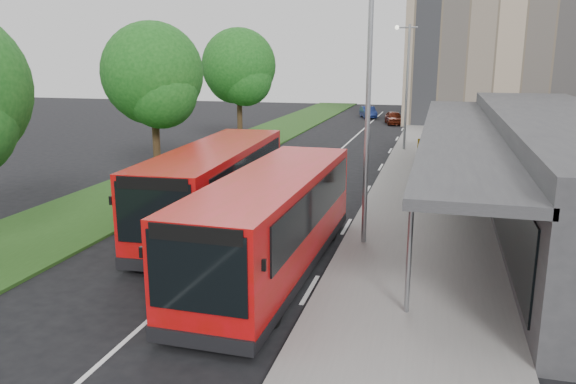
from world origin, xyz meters
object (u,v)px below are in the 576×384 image
bus_main (273,223)px  car_far (368,112)px  tree_mid (153,80)px  lamp_post_far (406,79)px  litter_bin (417,178)px  lamp_post_near (365,102)px  bus_second (216,186)px  tree_far (239,71)px  bollard (419,148)px  car_near (394,118)px

bus_main → car_far: size_ratio=2.86×
tree_mid → lamp_post_far: (11.13, 12.95, -0.32)m
tree_mid → bus_main: size_ratio=0.76×
car_far → litter_bin: bearing=-96.8°
lamp_post_near → bus_main: (-2.15, -2.97, -3.23)m
tree_mid → bus_second: (5.70, -6.29, -3.51)m
tree_mid → bus_main: 13.92m
tree_far → lamp_post_near: (11.13, -19.05, -0.50)m
car_far → lamp_post_far: bearing=-94.7°
tree_mid → car_far: (6.20, 33.72, -4.44)m
lamp_post_far → bus_second: lamp_post_far is taller
tree_mid → bus_second: tree_mid is taller
bus_main → bollard: (3.29, 20.06, -0.77)m
tree_far → lamp_post_far: 11.18m
litter_bin → lamp_post_far: bearing=97.1°
tree_far → bollard: bearing=-9.1°
lamp_post_far → bus_main: (-2.15, -22.97, -3.23)m
tree_mid → litter_bin: tree_mid is taller
lamp_post_near → tree_far: bearing=120.3°
lamp_post_near → bollard: 17.58m
bus_second → car_near: bearing=80.8°
car_near → car_far: (-3.04, 5.14, -0.03)m
tree_far → car_near: size_ratio=2.23×
lamp_post_near → litter_bin: 9.75m
bus_second → litter_bin: size_ratio=12.55×
lamp_post_near → car_near: 35.92m
lamp_post_near → bus_second: lamp_post_near is taller
tree_mid → car_near: (9.25, 28.59, -4.42)m
car_far → bollard: bearing=-93.6°
lamp_post_far → car_far: lamp_post_far is taller
tree_far → bus_main: (8.98, -22.02, -3.73)m
lamp_post_near → bollard: size_ratio=7.07×
tree_mid → tree_far: (-0.00, 12.00, 0.18)m
car_near → bus_second: bearing=-108.0°
bus_main → bus_second: bus_second is taller
bollard → car_near: 18.80m
lamp_post_near → bus_main: 4.89m
tree_mid → tree_far: tree_far is taller
tree_far → lamp_post_near: bearing=-59.7°
litter_bin → car_near: 27.12m
car_near → litter_bin: bearing=-95.3°
bollard → litter_bin: bearing=-88.2°
lamp_post_far → litter_bin: bearing=-82.9°
car_near → car_far: bearing=108.4°
bus_main → tree_far: bearing=113.1°
tree_mid → tree_far: 12.00m
lamp_post_far → bus_second: (-5.43, -19.24, -3.20)m
car_far → bus_second: bearing=-108.7°
litter_bin → lamp_post_near: bearing=-99.2°
bus_main → bus_second: 4.98m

